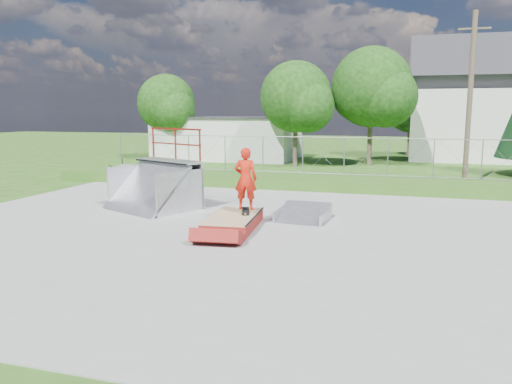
# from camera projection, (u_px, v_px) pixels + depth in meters

# --- Properties ---
(ground) EXTENTS (120.00, 120.00, 0.00)m
(ground) POSITION_uv_depth(u_px,v_px,m) (230.00, 234.00, 14.43)
(ground) COLOR #2D4F16
(ground) RESTS_ON ground
(concrete_pad) EXTENTS (20.00, 16.00, 0.04)m
(concrete_pad) POSITION_uv_depth(u_px,v_px,m) (230.00, 233.00, 14.42)
(concrete_pad) COLOR gray
(concrete_pad) RESTS_ON ground
(grass_berm) EXTENTS (24.00, 3.00, 0.50)m
(grass_berm) POSITION_uv_depth(u_px,v_px,m) (298.00, 182.00, 23.37)
(grass_berm) COLOR #2D4F16
(grass_berm) RESTS_ON ground
(grind_box) EXTENTS (1.62, 2.90, 0.41)m
(grind_box) POSITION_uv_depth(u_px,v_px,m) (233.00, 222.00, 14.98)
(grind_box) COLOR maroon
(grind_box) RESTS_ON concrete_pad
(quarter_pipe) EXTENTS (3.64, 3.42, 2.89)m
(quarter_pipe) POSITION_uv_depth(u_px,v_px,m) (151.00, 170.00, 17.72)
(quarter_pipe) COLOR #A6A9AE
(quarter_pipe) RESTS_ON concrete_pad
(flat_bank_ramp) EXTENTS (1.65, 1.75, 0.48)m
(flat_bank_ramp) POSITION_uv_depth(u_px,v_px,m) (303.00, 214.00, 16.07)
(flat_bank_ramp) COLOR #A6A9AE
(flat_bank_ramp) RESTS_ON concrete_pad
(skateboard) EXTENTS (0.45, 0.82, 0.13)m
(skateboard) POSITION_uv_depth(u_px,v_px,m) (246.00, 212.00, 15.31)
(skateboard) COLOR black
(skateboard) RESTS_ON grind_box
(skater) EXTENTS (0.74, 0.53, 1.90)m
(skater) POSITION_uv_depth(u_px,v_px,m) (246.00, 181.00, 15.16)
(skater) COLOR red
(skater) RESTS_ON grind_box
(concrete_stairs) EXTENTS (1.50, 1.60, 0.80)m
(concrete_stairs) POSITION_uv_depth(u_px,v_px,m) (129.00, 174.00, 25.00)
(concrete_stairs) COLOR gray
(concrete_stairs) RESTS_ON ground
(chain_link_fence) EXTENTS (20.00, 0.06, 1.80)m
(chain_link_fence) POSITION_uv_depth(u_px,v_px,m) (303.00, 155.00, 24.13)
(chain_link_fence) COLOR gray
(chain_link_fence) RESTS_ON grass_berm
(utility_building_flat) EXTENTS (10.00, 6.00, 3.00)m
(utility_building_flat) POSITION_uv_depth(u_px,v_px,m) (228.00, 138.00, 37.26)
(utility_building_flat) COLOR silver
(utility_building_flat) RESTS_ON ground
(gable_house) EXTENTS (8.40, 6.08, 8.94)m
(gable_house) POSITION_uv_depth(u_px,v_px,m) (469.00, 107.00, 35.83)
(gable_house) COLOR silver
(gable_house) RESTS_ON ground
(utility_pole) EXTENTS (0.24, 0.24, 8.00)m
(utility_pole) POSITION_uv_depth(u_px,v_px,m) (470.00, 100.00, 23.00)
(utility_pole) COLOR brown
(utility_pole) RESTS_ON ground
(tree_left_near) EXTENTS (4.76, 4.48, 6.65)m
(tree_left_near) POSITION_uv_depth(u_px,v_px,m) (299.00, 99.00, 31.11)
(tree_left_near) COLOR brown
(tree_left_near) RESTS_ON ground
(tree_center) EXTENTS (5.44, 5.12, 7.60)m
(tree_center) POSITION_uv_depth(u_px,v_px,m) (376.00, 90.00, 31.59)
(tree_center) COLOR brown
(tree_center) RESTS_ON ground
(tree_left_far) EXTENTS (4.42, 4.16, 6.18)m
(tree_left_far) POSITION_uv_depth(u_px,v_px,m) (168.00, 105.00, 35.90)
(tree_left_far) COLOR brown
(tree_left_far) RESTS_ON ground
(tree_back_mid) EXTENTS (4.08, 3.84, 5.70)m
(tree_back_mid) POSITION_uv_depth(u_px,v_px,m) (414.00, 110.00, 38.70)
(tree_back_mid) COLOR brown
(tree_back_mid) RESTS_ON ground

